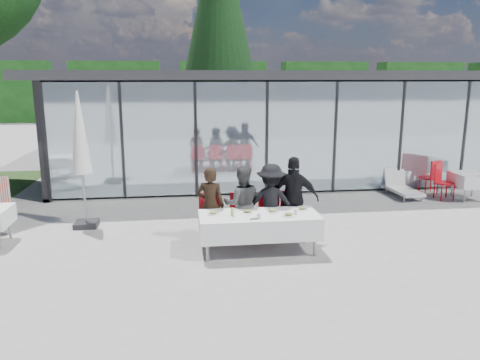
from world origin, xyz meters
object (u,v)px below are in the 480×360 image
object	(u,v)px
diner_a	(210,206)
diner_b	(242,204)
plate_c	(273,211)
folded_eyeglasses	(254,219)
diner_chair_b	(241,214)
plate_b	(247,212)
market_umbrella	(80,141)
diner_chair_c	(270,213)
diner_d	(294,199)
plate_d	(303,209)
lounger	(401,186)
diner_chair_d	(292,212)
spare_table_right	(470,180)
spare_chair_b	(432,175)
plate_extra	(289,215)
dining_table	(259,225)
conifer_tree	(219,14)
diner_c	(271,203)
plate_a	(213,213)
juice_bottle	(232,212)
spare_chair_a	(442,180)
diner_chair_a	(210,215)

from	to	relation	value
diner_a	diner_b	bearing A→B (deg)	-164.40
plate_c	folded_eyeglasses	size ratio (longest dim) A/B	1.68
diner_chair_b	plate_b	size ratio (longest dim) A/B	4.14
plate_c	market_umbrella	size ratio (longest dim) A/B	0.08
diner_chair_c	diner_d	size ratio (longest dim) A/B	0.57
plate_b	plate_c	distance (m)	0.49
diner_chair_b	plate_c	size ratio (longest dim) A/B	4.14
plate_d	lounger	world-z (taller)	plate_d
diner_chair_b	market_umbrella	world-z (taller)	market_umbrella
diner_chair_d	diner_d	bearing A→B (deg)	-90.00
spare_table_right	market_umbrella	bearing A→B (deg)	-173.57
spare_chair_b	plate_extra	bearing A→B (deg)	-141.51
dining_table	market_umbrella	bearing A→B (deg)	150.72
market_umbrella	conifer_tree	bearing A→B (deg)	70.53
conifer_tree	folded_eyeglasses	bearing A→B (deg)	-92.27
plate_b	diner_a	bearing A→B (deg)	142.51
spare_table_right	plate_extra	bearing A→B (deg)	-150.20
plate_extra	lounger	xyz separation A→B (m)	(4.17, 3.99, -0.52)
diner_a	diner_c	world-z (taller)	diner_c
diner_d	plate_d	size ratio (longest dim) A/B	7.32
conifer_tree	plate_c	bearing A→B (deg)	-90.48
diner_a	diner_d	distance (m)	1.70
plate_c	spare_table_right	bearing A→B (deg)	26.59
dining_table	plate_c	world-z (taller)	plate_c
plate_c	diner_a	bearing A→B (deg)	155.55
spare_chair_b	conifer_tree	size ratio (longest dim) A/B	0.09
diner_a	plate_d	distance (m)	1.82
diner_chair_c	spare_table_right	distance (m)	6.42
diner_c	plate_b	distance (m)	0.76
diner_d	spare_chair_b	distance (m)	5.83
plate_c	spare_chair_b	distance (m)	6.57
conifer_tree	diner_chair_d	bearing A→B (deg)	-88.03
dining_table	plate_b	bearing A→B (deg)	152.05
diner_chair_d	plate_a	xyz separation A→B (m)	(-1.67, -0.65, 0.24)
diner_a	diner_chair_c	size ratio (longest dim) A/B	1.59
plate_a	plate_c	xyz separation A→B (m)	(1.14, 0.00, 0.00)
diner_chair_c	diner_b	bearing A→B (deg)	-168.12
plate_a	lounger	xyz separation A→B (m)	(5.55, 3.69, -0.52)
diner_a	plate_c	size ratio (longest dim) A/B	6.60
dining_table	juice_bottle	bearing A→B (deg)	-172.17
diner_chair_c	spare_chair_a	bearing A→B (deg)	25.88
spare_table_right	spare_chair_b	distance (m)	1.01
plate_a	plate_c	size ratio (longest dim) A/B	1.00
diner_chair_a	spare_chair_b	distance (m)	7.24
juice_bottle	plate_c	bearing A→B (deg)	12.00
diner_a	diner_b	distance (m)	0.64
plate_c	lounger	size ratio (longest dim) A/B	0.17
diner_d	spare_table_right	xyz separation A→B (m)	(5.50, 2.50, -0.31)
diner_chair_c	plate_b	size ratio (longest dim) A/B	4.14
diner_a	juice_bottle	xyz separation A→B (m)	(0.37, -0.70, 0.05)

